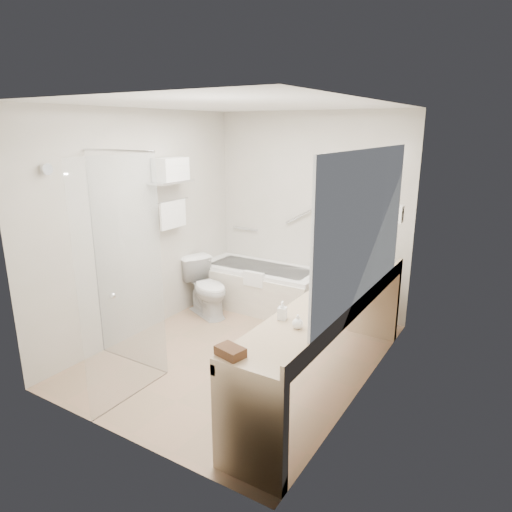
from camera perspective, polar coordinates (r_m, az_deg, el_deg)
The scene contains 25 objects.
floor at distance 4.92m, azimuth -1.87°, elevation -12.11°, with size 3.20×3.20×0.00m, color #9B7D60.
ceiling at distance 4.35m, azimuth -2.18°, elevation 18.40°, with size 2.60×3.20×0.10m, color white.
wall_back at distance 5.85m, azimuth 6.71°, elevation 5.32°, with size 2.60×0.10×2.50m, color beige.
wall_front at distance 3.31m, azimuth -17.48°, elevation -3.47°, with size 2.60×0.10×2.50m, color beige.
wall_left at distance 5.29m, azimuth -13.87°, elevation 3.86°, with size 0.10×3.20×2.50m, color beige.
wall_right at distance 3.93m, azimuth 14.00°, elevation -0.21°, with size 0.10×3.20×2.50m, color beige.
bathtub at distance 6.02m, azimuth 0.63°, elevation -3.89°, with size 1.60×0.73×0.59m.
grab_bar_short at distance 6.32m, azimuth -1.37°, elevation 3.44°, with size 0.03×0.03×0.40m, color silver.
grab_bar_long at distance 5.83m, azimuth 6.10°, elevation 5.32°, with size 0.03×0.03×0.60m, color silver.
shower_enclosure at distance 4.25m, azimuth -16.12°, elevation -1.77°, with size 0.96×0.91×2.11m.
towel_shelf at distance 5.37m, azimuth -10.56°, elevation 9.68°, with size 0.24×0.55×0.81m.
vanity_counter at distance 4.09m, azimuth 9.07°, elevation -8.38°, with size 0.55×2.70×0.95m.
sink at distance 4.36m, azimuth 11.58°, elevation -4.41°, with size 0.40×0.52×0.14m, color white.
faucet at distance 4.28m, azimuth 13.48°, elevation -3.35°, with size 0.03×0.03×0.14m, color silver.
mirror at distance 3.72m, azimuth 13.45°, elevation 3.71°, with size 0.02×2.00×1.20m, color #B7BDC4.
hairdryer_unit at distance 4.89m, azimuth 17.42°, elevation 5.04°, with size 0.08×0.10×0.18m, color white.
toilet at distance 5.78m, azimuth -6.16°, elevation -4.00°, with size 0.40×0.72×0.70m, color white.
amenity_basket at distance 3.06m, azimuth -3.23°, elevation -11.84°, with size 0.19×0.13×0.06m, color #4F331C.
soap_bottle_a at distance 3.60m, azimuth 3.29°, elevation -7.40°, with size 0.07×0.15×0.07m, color white.
soap_bottle_b at distance 3.46m, azimuth 5.23°, elevation -8.34°, with size 0.09×0.11×0.09m, color white.
water_bottle_left at distance 5.12m, azimuth 13.61°, elevation 0.00°, with size 0.07×0.07×0.21m.
water_bottle_mid at distance 5.04m, azimuth 14.65°, elevation -0.58°, with size 0.05×0.05×0.17m.
water_bottle_right at distance 5.07m, azimuth 14.31°, elevation -0.35°, with size 0.06×0.06×0.19m.
drinking_glass_near at distance 4.58m, azimuth 11.12°, elevation -2.45°, with size 0.06×0.06×0.08m, color silver.
drinking_glass_far at distance 4.91m, azimuth 11.53°, elevation -1.13°, with size 0.08×0.08×0.10m, color silver.
Camera 1 is at (2.41, -3.62, 2.30)m, focal length 32.00 mm.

